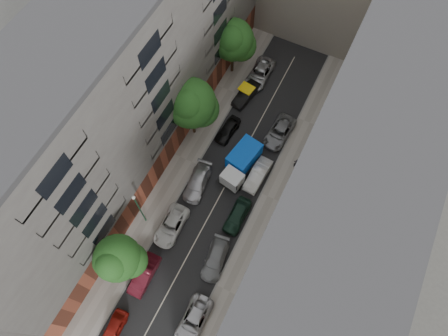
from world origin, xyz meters
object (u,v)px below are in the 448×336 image
Objects in this scene: tarp_truck at (241,163)px; car_right_2 at (237,216)px; tree_far at (233,42)px; lamp_post at (139,207)px; car_right_3 at (258,175)px; car_left_2 at (171,226)px; car_left_0 at (113,329)px; car_left_3 at (198,182)px; tree_mid at (191,105)px; car_right_1 at (215,259)px; car_right_4 at (279,132)px; pedestrian at (296,163)px; car_left_5 at (246,94)px; car_right_0 at (193,321)px; car_left_6 at (260,73)px; tree_near at (118,260)px; car_left_1 at (144,275)px; car_left_4 at (228,130)px.

tarp_truck reaches higher than car_right_2.
lamp_post is (0.50, -22.24, -1.17)m from tree_far.
car_left_2 is at bearing -117.72° from car_right_3.
tarp_truck is 5.93m from car_right_2.
car_left_0 is 11.20m from car_left_2.
car_left_3 is 0.75× the size of lamp_post.
car_right_2 is at bearing -38.88° from tree_mid.
car_right_4 is at bearing 81.73° from car_right_1.
pedestrian is at bearing -39.34° from car_right_4.
tarp_truck is at bearing 42.10° from car_left_3.
pedestrian reaches higher than car_right_1.
car_right_2 is (2.20, -5.45, -0.76)m from tarp_truck.
tarp_truck is 0.73× the size of tree_mid.
car_left_5 is at bearing 125.46° from car_right_3.
car_right_3 reaches higher than car_right_0.
tree_far reaches higher than car_right_2.
tree_far is at bearing 91.94° from car_left_0.
car_left_6 is 0.62× the size of tree_mid.
tree_mid is at bearing 104.46° from car_left_2.
tarp_truck is at bearing -59.44° from car_left_5.
car_left_1 is at bearing 9.61° from tree_near.
car_right_1 is 1.05× the size of car_right_3.
car_left_5 is 0.66× the size of lamp_post.
car_right_3 is at bearing 90.81° from car_right_0.
car_right_4 is at bearing -19.57° from car_left_5.
car_left_1 is 18.80m from car_left_4.
car_left_5 is 9.52m from tree_mid.
car_right_2 reaches higher than car_left_5.
tree_near reaches higher than car_left_0.
lamp_post is at bearing -88.70° from tree_far.
tarp_truck is 21.02m from car_left_0.
car_left_5 reaches higher than car_left_4.
car_right_1 is at bearing 76.61° from pedestrian.
tarp_truck is at bearing 71.67° from tree_near.
car_left_1 is 4.59m from tree_near.
car_left_1 is at bearing -100.95° from car_right_4.
tarp_truck is 17.02m from car_right_0.
car_left_0 is 33.72m from car_left_6.
car_left_6 is 0.73× the size of tree_near.
tarp_truck is 1.32× the size of car_right_1.
car_left_1 is 20.17m from pedestrian.
tree_mid is at bearing -107.83° from car_left_6.
car_right_1 is 5.13m from car_right_2.
car_right_0 is 21.69m from tree_mid.
tarp_truck is 10.20m from car_left_2.
car_left_4 is 6.77m from car_right_3.
tree_near is (-7.30, -15.28, 4.26)m from car_right_3.
car_right_3 is (-0.80, 16.60, 0.05)m from car_right_0.
car_left_2 is 18.80m from car_left_5.
car_right_4 is 2.87× the size of pedestrian.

